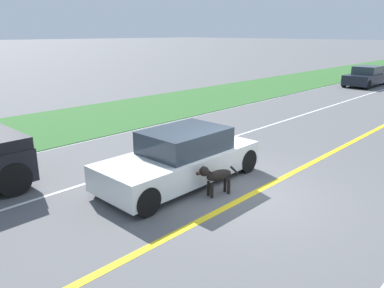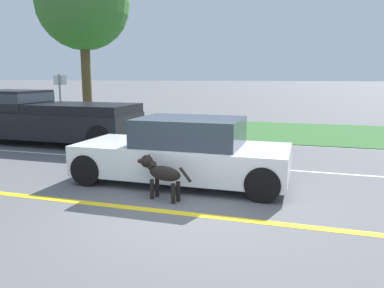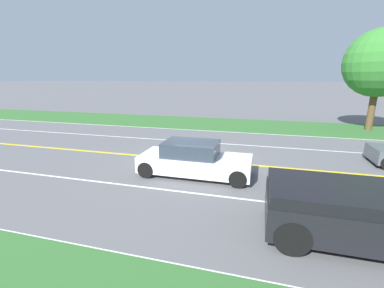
# 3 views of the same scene
# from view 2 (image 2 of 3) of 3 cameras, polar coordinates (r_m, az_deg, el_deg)

# --- Properties ---
(ground_plane) EXTENTS (400.00, 400.00, 0.00)m
(ground_plane) POSITION_cam_2_polar(r_m,az_deg,el_deg) (6.31, -1.70, -10.51)
(ground_plane) COLOR #5B5B5E
(centre_divider_line) EXTENTS (0.18, 160.00, 0.01)m
(centre_divider_line) POSITION_cam_2_polar(r_m,az_deg,el_deg) (6.31, -1.70, -10.48)
(centre_divider_line) COLOR yellow
(centre_divider_line) RESTS_ON ground
(lane_edge_line_right) EXTENTS (0.14, 160.00, 0.01)m
(lane_edge_line_right) POSITION_cam_2_polar(r_m,az_deg,el_deg) (12.93, 8.25, 0.18)
(lane_edge_line_right) COLOR white
(lane_edge_line_right) RESTS_ON ground
(lane_dash_same_dir) EXTENTS (0.10, 160.00, 0.01)m
(lane_dash_same_dir) POSITION_cam_2_polar(r_m,az_deg,el_deg) (9.55, 5.03, -3.33)
(lane_dash_same_dir) COLOR white
(lane_dash_same_dir) RESTS_ON ground
(grass_verge_right) EXTENTS (6.00, 160.00, 0.03)m
(grass_verge_right) POSITION_cam_2_polar(r_m,az_deg,el_deg) (15.86, 9.91, 2.02)
(grass_verge_right) COLOR #33662D
(grass_verge_right) RESTS_ON ground
(ego_car) EXTENTS (1.84, 4.47, 1.39)m
(ego_car) POSITION_cam_2_polar(r_m,az_deg,el_deg) (7.94, -1.26, -1.32)
(ego_car) COLOR white
(ego_car) RESTS_ON ground
(dog) EXTENTS (0.47, 1.19, 0.82)m
(dog) POSITION_cam_2_polar(r_m,az_deg,el_deg) (6.89, -4.85, -4.33)
(dog) COLOR black
(dog) RESTS_ON ground
(pickup_truck) EXTENTS (2.09, 5.78, 1.78)m
(pickup_truck) POSITION_cam_2_polar(r_m,az_deg,el_deg) (13.58, -21.35, 3.94)
(pickup_truck) COLOR black
(pickup_truck) RESTS_ON ground
(roadside_tree_right_near) EXTENTS (4.35, 4.35, 7.82)m
(roadside_tree_right_near) POSITION_cam_2_polar(r_m,az_deg,el_deg) (19.33, -16.31, 19.87)
(roadside_tree_right_near) COLOR brown
(roadside_tree_right_near) RESTS_ON ground
(street_sign) EXTENTS (0.11, 0.64, 2.35)m
(street_sign) POSITION_cam_2_polar(r_m,az_deg,el_deg) (16.89, -19.42, 7.11)
(street_sign) COLOR gray
(street_sign) RESTS_ON ground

